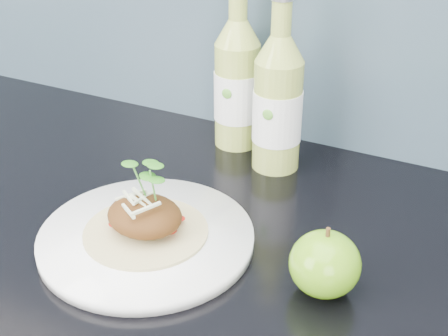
# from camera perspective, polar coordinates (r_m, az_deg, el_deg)

# --- Properties ---
(dinner_plate) EXTENTS (0.30, 0.30, 0.02)m
(dinner_plate) POSITION_cam_1_polar(r_m,az_deg,el_deg) (0.80, -7.11, -6.37)
(dinner_plate) COLOR white
(dinner_plate) RESTS_ON kitchen_counter
(pork_taco) EXTENTS (0.16, 0.16, 0.10)m
(pork_taco) POSITION_cam_1_polar(r_m,az_deg,el_deg) (0.78, -7.27, -4.18)
(pork_taco) COLOR tan
(pork_taco) RESTS_ON dinner_plate
(green_apple) EXTENTS (0.09, 0.09, 0.09)m
(green_apple) POSITION_cam_1_polar(r_m,az_deg,el_deg) (0.71, 9.21, -8.65)
(green_apple) COLOR #52920F
(green_apple) RESTS_ON kitchen_counter
(cider_bottle_left) EXTENTS (0.08, 0.08, 0.27)m
(cider_bottle_left) POSITION_cam_1_polar(r_m,az_deg,el_deg) (1.00, 1.21, 7.66)
(cider_bottle_left) COLOR #A2B34A
(cider_bottle_left) RESTS_ON kitchen_counter
(cider_bottle_right) EXTENTS (0.10, 0.10, 0.27)m
(cider_bottle_right) POSITION_cam_1_polar(r_m,az_deg,el_deg) (0.93, 4.93, 5.85)
(cider_bottle_right) COLOR #9EAF49
(cider_bottle_right) RESTS_ON kitchen_counter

